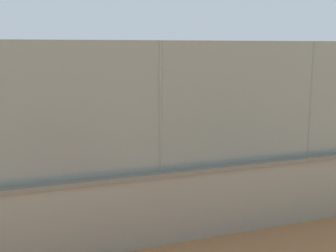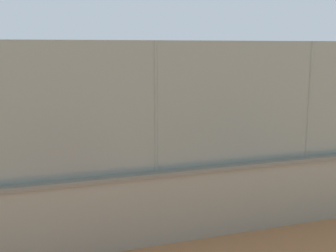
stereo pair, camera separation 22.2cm
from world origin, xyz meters
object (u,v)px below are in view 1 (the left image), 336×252
(player_baseline_waiting, at_px, (146,114))
(player_crossing_court, at_px, (35,157))
(player_near_wall_returning, at_px, (210,122))
(sports_ball, at_px, (175,103))
(spare_ball_by_wall, at_px, (244,187))

(player_baseline_waiting, relative_size, player_crossing_court, 1.05)
(player_near_wall_returning, relative_size, player_crossing_court, 1.12)
(player_baseline_waiting, distance_m, player_crossing_court, 6.93)
(player_crossing_court, xyz_separation_m, sports_ball, (-5.24, -3.69, 0.63))
(player_baseline_waiting, height_order, spare_ball_by_wall, player_baseline_waiting)
(player_baseline_waiting, height_order, sports_ball, player_baseline_waiting)
(player_baseline_waiting, xyz_separation_m, player_crossing_court, (4.62, 5.16, -0.05))
(player_near_wall_returning, bearing_deg, sports_ball, -68.18)
(player_baseline_waiting, xyz_separation_m, spare_ball_by_wall, (-0.14, 7.01, -0.83))
(player_crossing_court, distance_m, sports_ball, 6.44)
(player_crossing_court, bearing_deg, player_baseline_waiting, -131.80)
(player_near_wall_returning, xyz_separation_m, spare_ball_by_wall, (1.10, 3.98, -0.90))
(spare_ball_by_wall, bearing_deg, player_near_wall_returning, -105.48)
(player_crossing_court, height_order, spare_ball_by_wall, player_crossing_court)
(player_baseline_waiting, xyz_separation_m, sports_ball, (-0.62, 1.48, 0.57))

